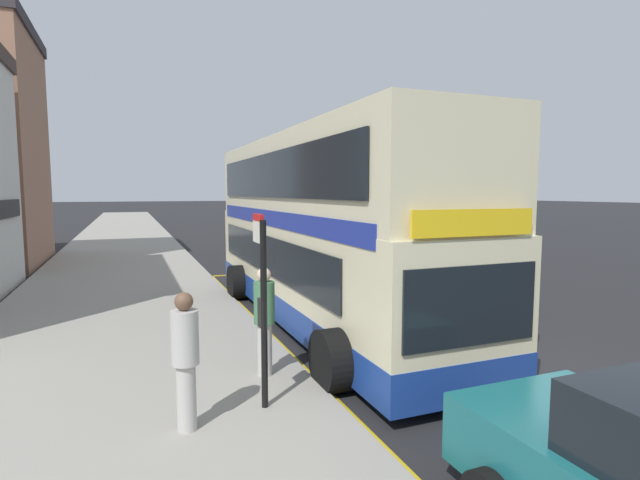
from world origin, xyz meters
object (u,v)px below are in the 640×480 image
(bus_stop_sign, at_px, (262,294))
(pedestrian_waiting_near_sign, at_px, (185,356))
(pedestrian_further_back, at_px, (264,317))
(parked_car_maroon_kerbside, at_px, (249,215))
(double_decker_bus, at_px, (319,236))

(bus_stop_sign, relative_size, pedestrian_waiting_near_sign, 1.52)
(pedestrian_further_back, bearing_deg, pedestrian_waiting_near_sign, -134.37)
(bus_stop_sign, distance_m, parked_car_maroon_kerbside, 42.54)
(pedestrian_waiting_near_sign, height_order, pedestrian_further_back, pedestrian_further_back)
(double_decker_bus, xyz_separation_m, parked_car_maroon_kerbside, (7.05, 37.10, -1.26))
(double_decker_bus, relative_size, parked_car_maroon_kerbside, 2.65)
(double_decker_bus, height_order, pedestrian_waiting_near_sign, double_decker_bus)
(bus_stop_sign, distance_m, pedestrian_waiting_near_sign, 1.29)
(bus_stop_sign, bearing_deg, parked_car_maroon_kerbside, 76.94)
(double_decker_bus, height_order, parked_car_maroon_kerbside, double_decker_bus)
(double_decker_bus, bearing_deg, parked_car_maroon_kerbside, 79.24)
(parked_car_maroon_kerbside, xyz_separation_m, pedestrian_further_back, (-9.30, -40.35, 0.31))
(pedestrian_waiting_near_sign, bearing_deg, pedestrian_further_back, 45.63)
(double_decker_bus, bearing_deg, pedestrian_further_back, -124.63)
(parked_car_maroon_kerbside, bearing_deg, double_decker_bus, 82.04)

